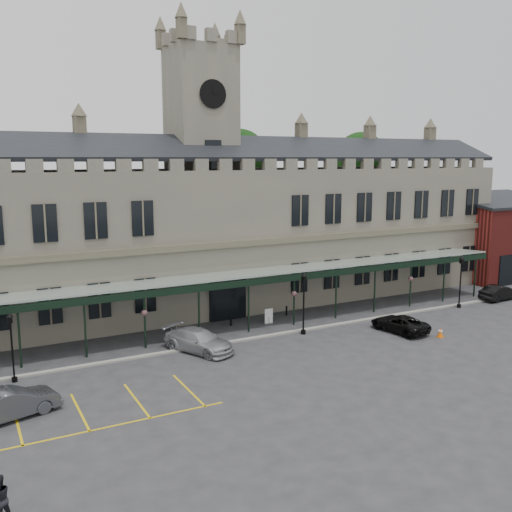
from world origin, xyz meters
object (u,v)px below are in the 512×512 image
clock_tower (201,156)px  lamp_post_right (461,277)px  station_building (203,234)px  lamp_post_left (12,341)px  car_right_b (500,293)px  traffic_cone (440,332)px  sign_board (269,316)px  lamp_post_mid (304,297)px  car_van (399,324)px  car_taxi (199,341)px  car_left_b (11,403)px

clock_tower → lamp_post_right: 24.76m
station_building → lamp_post_left: bearing=-146.5°
clock_tower → station_building: bearing=-90.0°
lamp_post_right → car_right_b: size_ratio=1.09×
station_building → traffic_cone: bearing=-54.3°
lamp_post_left → traffic_cone: 29.03m
lamp_post_right → clock_tower: bearing=150.4°
station_building → sign_board: station_building is taller
lamp_post_right → sign_board: bearing=168.3°
lamp_post_left → lamp_post_mid: bearing=-0.3°
traffic_cone → lamp_post_right: bearing=35.0°
car_van → car_taxi: bearing=-19.8°
lamp_post_right → lamp_post_mid: bearing=-179.7°
lamp_post_mid → car_taxi: lamp_post_mid is taller
clock_tower → lamp_post_right: bearing=-29.6°
station_building → car_left_b: 24.16m
sign_board → clock_tower: bearing=109.6°
sign_board → car_taxi: 8.26m
lamp_post_mid → car_right_b: lamp_post_mid is taller
clock_tower → car_taxi: size_ratio=4.73×
lamp_post_left → car_van: bearing=-6.4°
car_taxi → car_right_b: car_taxi is taller
station_building → traffic_cone: size_ratio=81.36×
clock_tower → car_left_b: (-17.15, -16.12, -12.34)m
station_building → lamp_post_right: (19.56, -11.02, -3.72)m
station_building → traffic_cone: 21.15m
lamp_post_left → lamp_post_mid: lamp_post_mid is taller
lamp_post_left → sign_board: lamp_post_left is taller
car_taxi → car_right_b: (30.00, 0.27, -0.06)m
sign_board → car_right_b: 22.81m
car_right_b → station_building: bearing=63.9°
car_taxi → car_van: size_ratio=1.14×
traffic_cone → car_left_b: size_ratio=0.16×
traffic_cone → car_van: (-1.74, 2.44, 0.28)m
traffic_cone → car_right_b: bearing=23.2°
car_taxi → car_right_b: bearing=-25.9°
traffic_cone → car_right_b: size_ratio=0.17×
traffic_cone → car_right_b: car_right_b is taller
lamp_post_left → car_van: (26.70, -2.99, -1.86)m
lamp_post_mid → car_taxi: size_ratio=0.90×
traffic_cone → car_taxi: (-16.83, 5.36, 0.40)m
car_right_b → lamp_post_left: bearing=87.6°
car_left_b → car_right_b: size_ratio=1.11×
lamp_post_left → traffic_cone: (28.44, -5.43, -2.14)m
lamp_post_left → car_right_b: bearing=0.3°
clock_tower → lamp_post_mid: (3.36, -11.19, -10.31)m
lamp_post_right → car_van: 10.14m
car_van → car_right_b: (14.91, 3.20, 0.06)m
car_right_b → sign_board: bearing=78.9°
traffic_cone → car_taxi: bearing=162.3°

